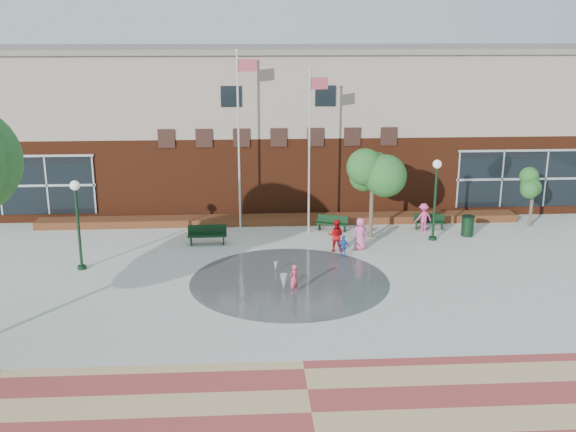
{
  "coord_description": "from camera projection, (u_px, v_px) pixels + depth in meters",
  "views": [
    {
      "loc": [
        -1.65,
        -23.51,
        10.49
      ],
      "look_at": [
        0.0,
        4.0,
        2.6
      ],
      "focal_mm": 42.0,
      "sensor_mm": 36.0,
      "label": 1
    }
  ],
  "objects": [
    {
      "name": "adult_red",
      "position": [
        336.0,
        236.0,
        31.99
      ],
      "size": [
        0.91,
        0.79,
        1.58
      ],
      "primitive_type": "imported",
      "rotation": [
        0.0,
        0.0,
        2.85
      ],
      "color": "#B20C10",
      "rests_on": "ground"
    },
    {
      "name": "flagpole_left",
      "position": [
        239.0,
        131.0,
        34.57
      ],
      "size": [
        1.07,
        0.3,
        9.29
      ],
      "rotation": [
        0.0,
        0.0,
        0.2
      ],
      "color": "silver",
      "rests_on": "ground"
    },
    {
      "name": "splash_pad",
      "position": [
        289.0,
        282.0,
        28.42
      ],
      "size": [
        8.4,
        8.4,
        0.01
      ],
      "primitive_type": "cylinder",
      "color": "#383A3D",
      "rests_on": "ground"
    },
    {
      "name": "ground",
      "position": [
        294.0,
        311.0,
        25.54
      ],
      "size": [
        120.0,
        120.0,
        0.0
      ],
      "primitive_type": "plane",
      "color": "#666056",
      "rests_on": "ground"
    },
    {
      "name": "lamp_left",
      "position": [
        77.0,
        215.0,
        29.16
      ],
      "size": [
        0.43,
        0.43,
        4.03
      ],
      "color": "black",
      "rests_on": "ground"
    },
    {
      "name": "bench_right",
      "position": [
        429.0,
        225.0,
        35.57
      ],
      "size": [
        1.65,
        0.67,
        0.81
      ],
      "rotation": [
        0.0,
        0.0,
        -0.14
      ],
      "color": "black",
      "rests_on": "ground"
    },
    {
      "name": "flagpole_right",
      "position": [
        310.0,
        143.0,
        33.76
      ],
      "size": [
        1.01,
        0.36,
        8.44
      ],
      "rotation": [
        0.0,
        0.0,
        0.28
      ],
      "color": "silver",
      "rests_on": "ground"
    },
    {
      "name": "child_splash",
      "position": [
        294.0,
        279.0,
        27.06
      ],
      "size": [
        0.52,
        0.51,
        1.21
      ],
      "primitive_type": "imported",
      "rotation": [
        0.0,
        0.0,
        3.9
      ],
      "color": "#CC4259",
      "rests_on": "ground"
    },
    {
      "name": "lamp_right",
      "position": [
        436.0,
        191.0,
        33.17
      ],
      "size": [
        0.44,
        0.44,
        4.11
      ],
      "color": "black",
      "rests_on": "ground"
    },
    {
      "name": "water_jet_b",
      "position": [
        276.0,
        272.0,
        29.58
      ],
      "size": [
        0.18,
        0.18,
        0.42
      ],
      "primitive_type": "cone",
      "rotation": [
        3.14,
        0.0,
        0.0
      ],
      "color": "white",
      "rests_on": "ground"
    },
    {
      "name": "bench_left",
      "position": [
        207.0,
        239.0,
        33.11
      ],
      "size": [
        1.91,
        0.56,
        0.96
      ],
      "rotation": [
        0.0,
        0.0,
        0.02
      ],
      "color": "black",
      "rests_on": "ground"
    },
    {
      "name": "child_blue",
      "position": [
        343.0,
        247.0,
        31.23
      ],
      "size": [
        0.67,
        0.55,
        1.06
      ],
      "primitive_type": "imported",
      "rotation": [
        0.0,
        0.0,
        2.58
      ],
      "color": "#264FAC",
      "rests_on": "ground"
    },
    {
      "name": "water_jet_a",
      "position": [
        284.0,
        290.0,
        27.57
      ],
      "size": [
        0.33,
        0.33,
        0.63
      ],
      "primitive_type": "cone",
      "rotation": [
        3.14,
        0.0,
        0.0
      ],
      "color": "white",
      "rests_on": "ground"
    },
    {
      "name": "paver_band",
      "position": [
        311.0,
        413.0,
        18.83
      ],
      "size": [
        46.0,
        6.0,
        0.01
      ],
      "primitive_type": "cube",
      "color": "#9B3735",
      "rests_on": "ground"
    },
    {
      "name": "trash_can",
      "position": [
        468.0,
        226.0,
        34.37
      ],
      "size": [
        0.65,
        0.65,
        1.07
      ],
      "color": "black",
      "rests_on": "ground"
    },
    {
      "name": "adult_pink",
      "position": [
        360.0,
        234.0,
        32.26
      ],
      "size": [
        0.82,
        0.59,
        1.58
      ],
      "primitive_type": "imported",
      "rotation": [
        0.0,
        0.0,
        3.26
      ],
      "color": "#DB5691",
      "rests_on": "ground"
    },
    {
      "name": "plaza_concrete",
      "position": [
        288.0,
        273.0,
        29.38
      ],
      "size": [
        46.0,
        18.0,
        0.01
      ],
      "primitive_type": "cube",
      "color": "#A8A8A0",
      "rests_on": "ground"
    },
    {
      "name": "tree_mid",
      "position": [
        373.0,
        171.0,
        33.33
      ],
      "size": [
        2.83,
        2.83,
        4.77
      ],
      "color": "#493A2E",
      "rests_on": "ground"
    },
    {
      "name": "flower_bed",
      "position": [
        280.0,
        224.0,
        36.68
      ],
      "size": [
        26.0,
        1.2,
        0.4
      ],
      "primitive_type": "cube",
      "color": "maroon",
      "rests_on": "ground"
    },
    {
      "name": "bench_mid",
      "position": [
        332.0,
        226.0,
        35.31
      ],
      "size": [
        1.68,
        0.95,
        0.82
      ],
      "rotation": [
        0.0,
        0.0,
        -0.33
      ],
      "color": "black",
      "rests_on": "ground"
    },
    {
      "name": "tree_small_right",
      "position": [
        534.0,
        183.0,
        35.48
      ],
      "size": [
        1.93,
        1.93,
        3.29
      ],
      "color": "#493A2E",
      "rests_on": "ground"
    },
    {
      "name": "person_bench",
      "position": [
        423.0,
        217.0,
        35.12
      ],
      "size": [
        1.09,
        0.8,
        1.51
      ],
      "primitive_type": "imported",
      "rotation": [
        0.0,
        0.0,
        3.42
      ],
      "color": "#D93D80",
      "rests_on": "ground"
    },
    {
      "name": "library_building",
      "position": [
        275.0,
        123.0,
        41.04
      ],
      "size": [
        44.4,
        10.4,
        9.2
      ],
      "color": "#50200F",
      "rests_on": "ground"
    }
  ]
}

